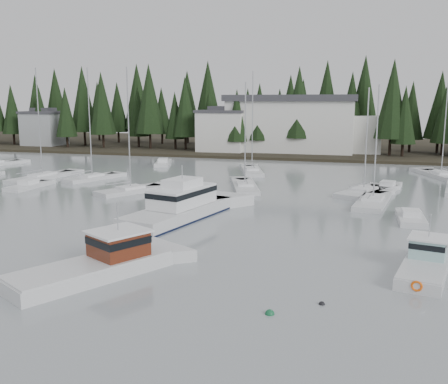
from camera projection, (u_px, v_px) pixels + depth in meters
The scene contains 23 objects.
ground at pixel (105, 371), 19.27m from camera, with size 260.00×260.00×0.00m, color gray.
far_shore_land at pixel (322, 148), 111.04m from camera, with size 240.00×54.00×1.00m, color black.
conifer_treeline at pixel (318, 152), 100.63m from camera, with size 200.00×22.00×20.00m, color black, non-canonical shape.
house_west at pixel (222, 130), 98.01m from camera, with size 9.54×7.42×8.75m.
house_far_west at pixel (44, 127), 111.24m from camera, with size 8.48×7.42×8.25m.
harbor_inn at pixel (301, 124), 96.93m from camera, with size 29.50×11.50×10.90m.
lobster_boat_brown at pixel (97, 266), 29.76m from camera, with size 7.60×10.17×4.85m.
cabin_cruiser_center at pixel (180, 209), 44.16m from camera, with size 6.76×13.24×5.45m.
lobster_boat_teal at pixel (425, 266), 30.14m from camera, with size 3.89×7.42×3.93m.
sailboat_1 at pixel (441, 176), 68.39m from camera, with size 5.92×9.89×13.19m.
sailboat_3 at pixel (131, 192), 56.72m from camera, with size 6.44×8.46×14.49m.
sailboat_4 at pixel (252, 172), 72.43m from camera, with size 5.47×10.18×14.94m.
sailboat_7 at pixel (92, 179), 65.84m from camera, with size 5.13×8.42×15.01m.
sailboat_10 at pixel (245, 188), 59.38m from camera, with size 5.66×10.39×12.96m.
sailboat_11 at pixel (373, 203), 50.70m from camera, with size 4.08×10.22×12.41m.
sailboat_12 at pixel (43, 178), 66.67m from camera, with size 4.20×11.19×15.04m.
sailboat_13 at pixel (364, 193), 55.80m from camera, with size 6.49×9.09×12.25m.
runabout_0 at pixel (29, 187), 59.66m from camera, with size 2.33×6.54×1.42m.
runabout_1 at pixel (411, 220), 43.22m from camera, with size 2.34×5.60×1.42m.
runabout_3 at pixel (163, 164), 81.39m from camera, with size 4.15×7.31×1.42m.
runabout_4 at pixel (387, 189), 58.53m from camera, with size 3.52×6.22×1.42m.
mooring_buoy_green at pixel (270, 314), 24.41m from camera, with size 0.47×0.47×0.47m, color #145933.
mooring_buoy_dark at pixel (322, 304), 25.57m from camera, with size 0.33×0.33×0.33m, color black.
Camera 1 is at (9.26, -15.77, 10.29)m, focal length 40.00 mm.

